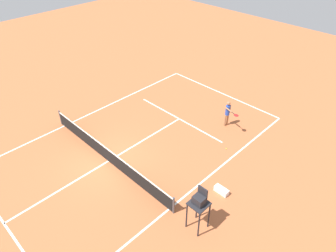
{
  "coord_description": "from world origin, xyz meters",
  "views": [
    {
      "loc": [
        -11.55,
        6.86,
        12.0
      ],
      "look_at": [
        -0.81,
        -4.03,
        0.8
      ],
      "focal_mm": 32.84,
      "sensor_mm": 36.0,
      "label": 1
    }
  ],
  "objects_px": {
    "tennis_ball": "(226,149)",
    "equipment_bag": "(221,190)",
    "player_serving": "(228,112)",
    "umpire_chair": "(199,203)"
  },
  "relations": [
    {
      "from": "tennis_ball",
      "to": "umpire_chair",
      "type": "relative_size",
      "value": 0.03
    },
    {
      "from": "umpire_chair",
      "to": "player_serving",
      "type": "bearing_deg",
      "value": -63.24
    },
    {
      "from": "player_serving",
      "to": "equipment_bag",
      "type": "height_order",
      "value": "player_serving"
    },
    {
      "from": "player_serving",
      "to": "tennis_ball",
      "type": "height_order",
      "value": "player_serving"
    },
    {
      "from": "player_serving",
      "to": "equipment_bag",
      "type": "distance_m",
      "value": 6.0
    },
    {
      "from": "tennis_ball",
      "to": "equipment_bag",
      "type": "distance_m",
      "value": 3.51
    },
    {
      "from": "tennis_ball",
      "to": "equipment_bag",
      "type": "relative_size",
      "value": 0.09
    },
    {
      "from": "umpire_chair",
      "to": "tennis_ball",
      "type": "bearing_deg",
      "value": -67.16
    },
    {
      "from": "tennis_ball",
      "to": "equipment_bag",
      "type": "bearing_deg",
      "value": 121.62
    },
    {
      "from": "tennis_ball",
      "to": "umpire_chair",
      "type": "xyz_separation_m",
      "value": [
        -2.27,
        5.39,
        1.57
      ]
    }
  ]
}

